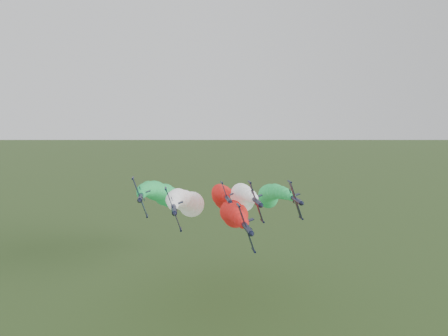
{
  "coord_description": "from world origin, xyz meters",
  "views": [
    {
      "loc": [
        -20.7,
        -94.09,
        62.46
      ],
      "look_at": [
        -7.26,
        0.55,
        50.26
      ],
      "focal_mm": 35.0,
      "sensor_mm": 36.0,
      "label": 1
    }
  ],
  "objects_px": {
    "jet_outer_left": "(161,193)",
    "jet_trail": "(222,195)",
    "jet_inner_left": "(185,201)",
    "jet_lead": "(233,213)",
    "jet_outer_right": "(270,195)",
    "jet_inner_right": "(242,197)"
  },
  "relations": [
    {
      "from": "jet_lead",
      "to": "jet_inner_right",
      "type": "height_order",
      "value": "jet_inner_right"
    },
    {
      "from": "jet_inner_left",
      "to": "jet_outer_left",
      "type": "bearing_deg",
      "value": 132.57
    },
    {
      "from": "jet_outer_left",
      "to": "jet_lead",
      "type": "bearing_deg",
      "value": -43.85
    },
    {
      "from": "jet_inner_left",
      "to": "jet_inner_right",
      "type": "bearing_deg",
      "value": 7.65
    },
    {
      "from": "jet_lead",
      "to": "jet_trail",
      "type": "bearing_deg",
      "value": 88.06
    },
    {
      "from": "jet_lead",
      "to": "jet_inner_left",
      "type": "relative_size",
      "value": 1.0
    },
    {
      "from": "jet_lead",
      "to": "jet_outer_right",
      "type": "bearing_deg",
      "value": 49.99
    },
    {
      "from": "jet_outer_right",
      "to": "jet_inner_left",
      "type": "bearing_deg",
      "value": -167.16
    },
    {
      "from": "jet_inner_right",
      "to": "jet_outer_left",
      "type": "height_order",
      "value": "jet_outer_left"
    },
    {
      "from": "jet_inner_right",
      "to": "jet_trail",
      "type": "xyz_separation_m",
      "value": [
        -4.01,
        16.36,
        -2.6
      ]
    },
    {
      "from": "jet_inner_left",
      "to": "jet_outer_left",
      "type": "relative_size",
      "value": 1.01
    },
    {
      "from": "jet_outer_right",
      "to": "jet_trail",
      "type": "bearing_deg",
      "value": 139.66
    },
    {
      "from": "jet_lead",
      "to": "jet_trail",
      "type": "height_order",
      "value": "jet_lead"
    },
    {
      "from": "jet_outer_left",
      "to": "jet_trail",
      "type": "bearing_deg",
      "value": 25.88
    },
    {
      "from": "jet_inner_left",
      "to": "jet_outer_left",
      "type": "distance_m",
      "value": 11.21
    },
    {
      "from": "jet_outer_left",
      "to": "jet_outer_right",
      "type": "xyz_separation_m",
      "value": [
        36.36,
        -1.63,
        -1.35
      ]
    },
    {
      "from": "jet_inner_left",
      "to": "jet_trail",
      "type": "bearing_deg",
      "value": 52.62
    },
    {
      "from": "jet_inner_left",
      "to": "jet_lead",
      "type": "bearing_deg",
      "value": -41.63
    },
    {
      "from": "jet_inner_left",
      "to": "jet_trail",
      "type": "xyz_separation_m",
      "value": [
        14.39,
        18.83,
        -2.04
      ]
    },
    {
      "from": "jet_inner_right",
      "to": "jet_outer_right",
      "type": "distance_m",
      "value": 11.22
    },
    {
      "from": "jet_inner_right",
      "to": "jet_outer_right",
      "type": "xyz_separation_m",
      "value": [
        10.43,
        4.1,
        -0.64
      ]
    },
    {
      "from": "jet_lead",
      "to": "jet_outer_left",
      "type": "height_order",
      "value": "jet_outer_left"
    }
  ]
}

